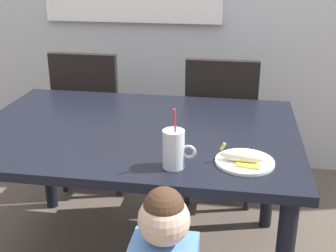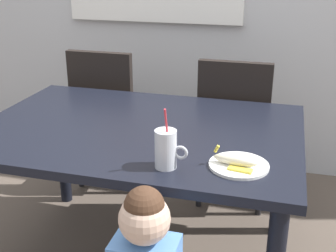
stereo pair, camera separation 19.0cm
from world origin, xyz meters
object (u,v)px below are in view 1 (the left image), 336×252
at_px(snack_plate, 245,162).
at_px(peeled_banana, 242,157).
at_px(dining_chair_left, 92,113).
at_px(milk_cup, 174,151).
at_px(dining_table, 136,145).
at_px(dining_chair_right, 221,122).

height_order(snack_plate, peeled_banana, peeled_banana).
bearing_deg(dining_chair_left, peeled_banana, 132.55).
relative_size(milk_cup, snack_plate, 1.08).
bearing_deg(peeled_banana, dining_table, 147.88).
distance_m(dining_table, dining_chair_right, 0.81).
bearing_deg(dining_chair_right, dining_chair_left, -2.51).
distance_m(dining_chair_right, milk_cup, 1.12).
xyz_separation_m(dining_table, dining_chair_left, (-0.47, 0.74, -0.13)).
height_order(milk_cup, peeled_banana, milk_cup).
bearing_deg(dining_chair_right, snack_plate, 97.56).
bearing_deg(snack_plate, dining_table, 149.70).
height_order(dining_chair_left, peeled_banana, dining_chair_left).
distance_m(milk_cup, snack_plate, 0.28).
bearing_deg(dining_table, snack_plate, -30.30).
relative_size(dining_table, dining_chair_left, 1.57).
bearing_deg(dining_chair_left, dining_chair_right, 177.49).
xyz_separation_m(dining_chair_left, milk_cup, (0.71, -1.11, 0.28)).
relative_size(dining_chair_left, snack_plate, 4.17).
xyz_separation_m(milk_cup, snack_plate, (0.27, 0.08, -0.06)).
distance_m(dining_chair_right, peeled_banana, 1.05).
bearing_deg(peeled_banana, snack_plate, 54.76).
bearing_deg(dining_chair_right, peeled_banana, 96.85).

